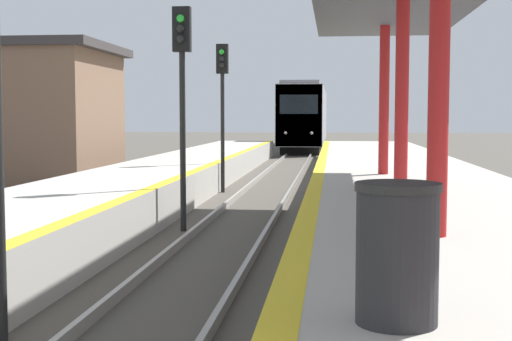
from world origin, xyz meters
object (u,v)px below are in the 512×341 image
at_px(signal_mid, 182,76).
at_px(signal_far, 222,89).
at_px(train, 306,117).
at_px(trash_bin, 397,253).

relative_size(signal_mid, signal_far, 1.00).
height_order(train, signal_mid, signal_mid).
relative_size(signal_mid, trash_bin, 4.57).
height_order(train, trash_bin, train).
xyz_separation_m(train, signal_mid, (-1.04, -37.84, 0.91)).
relative_size(train, signal_far, 4.69).
xyz_separation_m(train, signal_far, (-1.39, -30.37, 0.91)).
distance_m(train, signal_mid, 37.87).
distance_m(train, signal_far, 30.42).
height_order(signal_far, trash_bin, signal_far).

